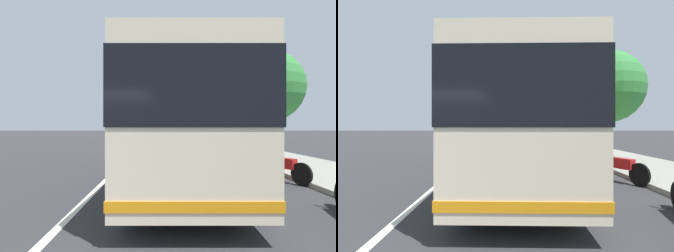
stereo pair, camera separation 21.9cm
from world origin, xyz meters
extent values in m
cube|color=gray|center=(10.00, -7.68, 0.07)|extent=(110.00, 3.60, 0.14)
cube|color=silver|center=(10.00, 0.00, 0.00)|extent=(110.00, 0.16, 0.01)
cube|color=beige|center=(8.98, -2.35, 1.77)|extent=(11.15, 2.79, 2.84)
cube|color=black|center=(8.98, -2.35, 2.26)|extent=(11.20, 2.83, 1.14)
cube|color=orange|center=(8.98, -2.35, 0.60)|extent=(11.19, 2.82, 0.16)
cylinder|color=black|center=(12.56, -1.34, 0.50)|extent=(1.01, 0.33, 1.00)
cylinder|color=black|center=(12.49, -3.58, 0.50)|extent=(1.01, 0.33, 1.00)
cylinder|color=black|center=(5.47, -1.12, 0.50)|extent=(1.01, 0.33, 1.00)
cylinder|color=black|center=(5.40, -3.36, 0.50)|extent=(1.01, 0.33, 1.00)
cylinder|color=black|center=(9.00, -5.00, 0.33)|extent=(0.63, 0.36, 0.66)
cylinder|color=black|center=(7.44, -5.77, 0.33)|extent=(0.63, 0.36, 0.66)
cube|color=red|center=(8.22, -5.39, 0.58)|extent=(1.27, 0.79, 0.31)
cylinder|color=#4C4C51|center=(8.88, -5.06, 0.93)|extent=(0.06, 0.06, 0.70)
cube|color=gold|center=(29.46, -2.36, 0.59)|extent=(4.55, 2.01, 0.81)
cube|color=black|center=(29.19, -2.37, 1.29)|extent=(2.17, 1.76, 0.59)
cylinder|color=black|center=(30.90, -1.47, 0.32)|extent=(0.65, 0.25, 0.64)
cylinder|color=black|center=(30.97, -3.12, 0.32)|extent=(0.65, 0.25, 0.64)
cylinder|color=black|center=(27.95, -1.60, 0.32)|extent=(0.65, 0.25, 0.64)
cylinder|color=black|center=(28.03, -3.25, 0.32)|extent=(0.65, 0.25, 0.64)
cube|color=black|center=(35.44, 2.14, 0.55)|extent=(4.45, 1.89, 0.73)
cube|color=black|center=(35.60, 2.14, 1.18)|extent=(2.03, 1.71, 0.53)
cylinder|color=black|center=(33.97, 1.33, 0.32)|extent=(0.64, 0.23, 0.64)
cylinder|color=black|center=(33.99, 3.00, 0.32)|extent=(0.64, 0.23, 0.64)
cylinder|color=black|center=(36.89, 1.29, 0.32)|extent=(0.64, 0.23, 0.64)
cylinder|color=black|center=(36.91, 2.96, 0.32)|extent=(0.64, 0.23, 0.64)
cube|color=gray|center=(37.05, -2.43, 0.53)|extent=(4.63, 2.15, 0.71)
cube|color=black|center=(36.93, -2.44, 1.15)|extent=(2.20, 1.83, 0.51)
cylinder|color=black|center=(38.48, -1.49, 0.32)|extent=(0.65, 0.27, 0.64)
cylinder|color=black|center=(38.60, -3.16, 0.32)|extent=(0.65, 0.27, 0.64)
cylinder|color=black|center=(35.51, -1.70, 0.32)|extent=(0.65, 0.27, 0.64)
cylinder|color=black|center=(35.63, -3.37, 0.32)|extent=(0.65, 0.27, 0.64)
cube|color=navy|center=(50.71, -2.57, 0.58)|extent=(4.28, 1.78, 0.80)
cube|color=black|center=(50.66, -2.57, 1.24)|extent=(2.03, 1.61, 0.52)
cylinder|color=black|center=(52.11, -1.77, 0.32)|extent=(0.64, 0.23, 0.64)
cylinder|color=black|center=(52.13, -3.33, 0.32)|extent=(0.64, 0.23, 0.64)
cylinder|color=black|center=(49.29, -1.81, 0.32)|extent=(0.64, 0.23, 0.64)
cylinder|color=black|center=(49.31, -3.37, 0.32)|extent=(0.64, 0.23, 0.64)
cylinder|color=brown|center=(12.92, -6.98, 1.30)|extent=(0.40, 0.40, 2.59)
sphere|color=#337F38|center=(12.92, -6.98, 3.63)|extent=(3.47, 3.47, 3.47)
cylinder|color=slate|center=(14.56, -7.67, 3.25)|extent=(0.25, 0.25, 6.50)
camera|label=1|loc=(-0.26, -1.70, 1.70)|focal=29.23mm
camera|label=2|loc=(-0.27, -1.92, 1.70)|focal=29.23mm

